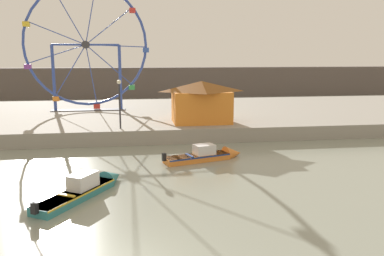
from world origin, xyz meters
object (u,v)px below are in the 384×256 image
object	(u,v)px
ferris_wheel_blue_frame	(86,47)
promenade_lamp_near	(119,96)
motorboat_orange_hull	(209,155)
motorboat_teal_painted	(88,187)
carnival_booth_orange_canopy	(201,101)

from	to	relation	value
ferris_wheel_blue_frame	promenade_lamp_near	size ratio (longest dim) A/B	3.39
motorboat_orange_hull	motorboat_teal_painted	bearing A→B (deg)	-159.52
ferris_wheel_blue_frame	carnival_booth_orange_canopy	size ratio (longest dim) A/B	2.44
motorboat_orange_hull	promenade_lamp_near	size ratio (longest dim) A/B	1.49
motorboat_orange_hull	promenade_lamp_near	bearing A→B (deg)	117.70
carnival_booth_orange_canopy	promenade_lamp_near	xyz separation A→B (m)	(-6.11, -1.72, 0.63)
motorboat_orange_hull	carnival_booth_orange_canopy	xyz separation A→B (m)	(0.73, 7.17, 2.42)
motorboat_teal_painted	carnival_booth_orange_canopy	world-z (taller)	carnival_booth_orange_canopy
carnival_booth_orange_canopy	ferris_wheel_blue_frame	bearing A→B (deg)	139.02
carnival_booth_orange_canopy	promenade_lamp_near	world-z (taller)	promenade_lamp_near
motorboat_teal_painted	promenade_lamp_near	bearing A→B (deg)	25.41
motorboat_orange_hull	ferris_wheel_blue_frame	distance (m)	18.82
motorboat_teal_painted	motorboat_orange_hull	xyz separation A→B (m)	(6.49, 4.96, -0.01)
motorboat_orange_hull	promenade_lamp_near	xyz separation A→B (m)	(-5.38, 5.45, 3.05)
promenade_lamp_near	motorboat_teal_painted	bearing A→B (deg)	-96.12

